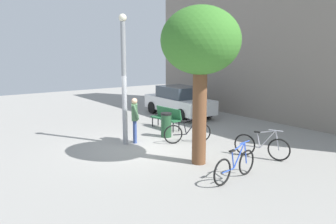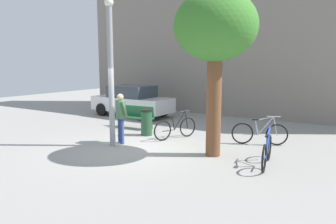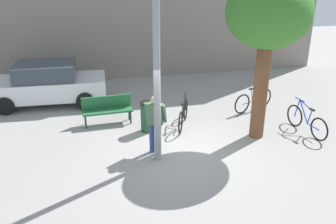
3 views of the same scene
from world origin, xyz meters
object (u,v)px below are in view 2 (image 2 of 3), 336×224
(lamppost, at_px, (111,68))
(bicycle_black, at_px, (176,128))
(bicycle_silver, at_px, (260,133))
(parked_car_white, at_px, (132,101))
(trash_bin, at_px, (146,122))
(person_by_lamppost, at_px, (121,115))
(plaza_tree, at_px, (216,30))
(bicycle_blue, at_px, (267,151))
(park_bench, at_px, (136,115))

(lamppost, xyz_separation_m, bicycle_black, (1.22, 1.95, -2.12))
(bicycle_silver, bearing_deg, parked_car_white, 162.29)
(lamppost, relative_size, trash_bin, 4.77)
(person_by_lamppost, relative_size, plaza_tree, 0.36)
(lamppost, relative_size, plaza_tree, 0.99)
(person_by_lamppost, height_order, bicycle_blue, person_by_lamppost)
(plaza_tree, height_order, bicycle_blue, plaza_tree)
(plaza_tree, height_order, bicycle_silver, plaza_tree)
(park_bench, xyz_separation_m, trash_bin, (1.17, -0.88, -0.06))
(bicycle_silver, relative_size, bicycle_black, 1.01)
(plaza_tree, xyz_separation_m, bicycle_blue, (1.58, -0.12, -3.18))
(bicycle_silver, relative_size, trash_bin, 1.76)
(park_bench, height_order, bicycle_black, bicycle_black)
(plaza_tree, distance_m, bicycle_silver, 3.82)
(plaza_tree, bearing_deg, bicycle_black, 148.49)
(plaza_tree, xyz_separation_m, parked_car_white, (-6.33, 4.23, -2.79))
(bicycle_blue, bearing_deg, person_by_lamppost, -177.44)
(park_bench, bearing_deg, bicycle_black, -17.87)
(lamppost, relative_size, bicycle_blue, 2.57)
(lamppost, bearing_deg, person_by_lamppost, 87.68)
(bicycle_black, distance_m, parked_car_white, 5.31)
(plaza_tree, height_order, parked_car_white, plaza_tree)
(park_bench, height_order, bicycle_blue, bicycle_blue)
(lamppost, height_order, bicycle_blue, lamppost)
(person_by_lamppost, bearing_deg, park_bench, 116.47)
(bicycle_silver, distance_m, bicycle_black, 2.87)
(lamppost, xyz_separation_m, plaza_tree, (3.20, 0.74, 1.06))
(park_bench, distance_m, plaza_tree, 5.63)
(person_by_lamppost, height_order, parked_car_white, person_by_lamppost)
(plaza_tree, relative_size, bicycle_black, 2.77)
(bicycle_black, bearing_deg, parked_car_white, 145.28)
(bicycle_black, bearing_deg, bicycle_silver, 14.94)
(bicycle_silver, xyz_separation_m, trash_bin, (-3.96, -0.87, 0.11))
(bicycle_blue, height_order, trash_bin, trash_bin)
(person_by_lamppost, bearing_deg, parked_car_white, 124.61)
(lamppost, distance_m, trash_bin, 2.71)
(lamppost, height_order, park_bench, lamppost)
(lamppost, bearing_deg, bicycle_black, 57.92)
(bicycle_blue, bearing_deg, park_bench, 160.49)
(park_bench, bearing_deg, plaza_tree, -24.47)
(park_bench, relative_size, plaza_tree, 0.35)
(bicycle_silver, height_order, bicycle_blue, same)
(person_by_lamppost, xyz_separation_m, park_bench, (-1.15, 2.30, -0.42))
(park_bench, bearing_deg, person_by_lamppost, -63.53)
(bicycle_silver, height_order, parked_car_white, parked_car_white)
(plaza_tree, xyz_separation_m, bicycle_black, (-1.97, 1.21, -3.18))
(bicycle_silver, distance_m, parked_car_white, 7.50)
(bicycle_silver, xyz_separation_m, parked_car_white, (-7.13, 2.28, 0.39))
(plaza_tree, bearing_deg, bicycle_blue, -4.45)
(person_by_lamppost, height_order, park_bench, person_by_lamppost)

